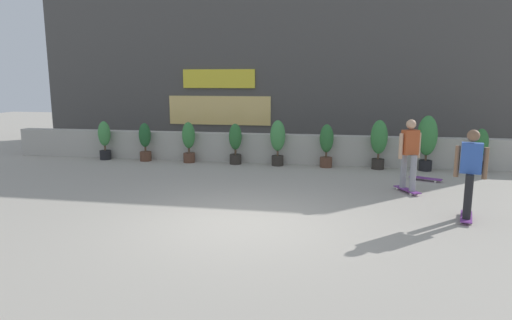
% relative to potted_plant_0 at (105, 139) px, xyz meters
% --- Properties ---
extents(ground_plane, '(48.00, 48.00, 0.00)m').
position_rel_potted_plant_0_xyz_m(ground_plane, '(5.75, -5.55, -0.68)').
color(ground_plane, '#A8A093').
extents(planter_wall, '(18.00, 0.40, 0.90)m').
position_rel_potted_plant_0_xyz_m(planter_wall, '(5.75, 0.45, -0.23)').
color(planter_wall, '#B2ADA3').
rests_on(planter_wall, ground).
extents(building_backdrop, '(20.00, 2.08, 6.50)m').
position_rel_potted_plant_0_xyz_m(building_backdrop, '(5.75, 4.45, 2.57)').
color(building_backdrop, '#4C4947').
rests_on(building_backdrop, ground).
extents(potted_plant_0, '(0.39, 0.39, 1.25)m').
position_rel_potted_plant_0_xyz_m(potted_plant_0, '(0.00, 0.00, 0.00)').
color(potted_plant_0, black).
rests_on(potted_plant_0, ground).
extents(potted_plant_1, '(0.37, 0.37, 1.21)m').
position_rel_potted_plant_0_xyz_m(potted_plant_1, '(1.40, -0.00, -0.03)').
color(potted_plant_1, brown).
rests_on(potted_plant_1, ground).
extents(potted_plant_2, '(0.40, 0.40, 1.27)m').
position_rel_potted_plant_0_xyz_m(potted_plant_2, '(2.86, 0.00, 0.02)').
color(potted_plant_2, brown).
rests_on(potted_plant_2, ground).
extents(potted_plant_3, '(0.39, 0.39, 1.25)m').
position_rel_potted_plant_0_xyz_m(potted_plant_3, '(4.36, -0.00, 0.00)').
color(potted_plant_3, '#2D2823').
rests_on(potted_plant_3, ground).
extents(potted_plant_4, '(0.45, 0.45, 1.38)m').
position_rel_potted_plant_0_xyz_m(potted_plant_4, '(5.67, -0.00, 0.10)').
color(potted_plant_4, '#2D2823').
rests_on(potted_plant_4, ground).
extents(potted_plant_5, '(0.41, 0.41, 1.28)m').
position_rel_potted_plant_0_xyz_m(potted_plant_5, '(7.13, 0.00, 0.03)').
color(potted_plant_5, brown).
rests_on(potted_plant_5, ground).
extents(potted_plant_6, '(0.48, 0.48, 1.43)m').
position_rel_potted_plant_0_xyz_m(potted_plant_6, '(8.62, -0.00, 0.15)').
color(potted_plant_6, '#2D2823').
rests_on(potted_plant_6, ground).
extents(potted_plant_7, '(0.55, 0.55, 1.58)m').
position_rel_potted_plant_0_xyz_m(potted_plant_7, '(9.94, -0.00, 0.25)').
color(potted_plant_7, black).
rests_on(potted_plant_7, ground).
extents(potted_plant_8, '(0.39, 0.39, 1.24)m').
position_rel_potted_plant_0_xyz_m(potted_plant_8, '(11.37, 0.00, -0.01)').
color(potted_plant_8, black).
rests_on(potted_plant_8, ground).
extents(skater_foreground, '(0.54, 0.80, 1.70)m').
position_rel_potted_plant_0_xyz_m(skater_foreground, '(9.07, -2.68, 0.26)').
color(skater_foreground, '#72338C').
rests_on(skater_foreground, ground).
extents(skater_by_wall_right, '(0.54, 0.82, 1.70)m').
position_rel_potted_plant_0_xyz_m(skater_by_wall_right, '(9.85, -4.62, 0.26)').
color(skater_by_wall_right, '#72338C').
rests_on(skater_by_wall_right, ground).
extents(skateboard_near_camera, '(0.81, 0.51, 0.08)m').
position_rel_potted_plant_0_xyz_m(skateboard_near_camera, '(9.72, -1.34, -0.62)').
color(skateboard_near_camera, '#72338C').
rests_on(skateboard_near_camera, ground).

